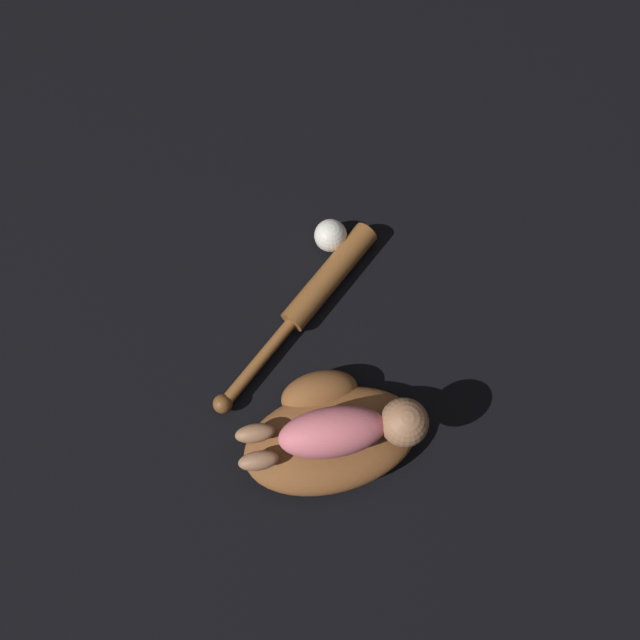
# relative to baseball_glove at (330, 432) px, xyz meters

# --- Properties ---
(ground_plane) EXTENTS (6.00, 6.00, 0.00)m
(ground_plane) POSITION_rel_baseball_glove_xyz_m (-0.01, 0.03, -0.05)
(ground_plane) COLOR black
(baseball_glove) EXTENTS (0.42, 0.34, 0.10)m
(baseball_glove) POSITION_rel_baseball_glove_xyz_m (0.00, 0.00, 0.00)
(baseball_glove) COLOR brown
(baseball_glove) RESTS_ON ground
(baby_figure) EXTENTS (0.37, 0.19, 0.10)m
(baby_figure) POSITION_rel_baseball_glove_xyz_m (0.03, -0.01, 0.09)
(baby_figure) COLOR #D16670
(baby_figure) RESTS_ON baseball_glove
(baseball_bat) EXTENTS (0.29, 0.49, 0.06)m
(baseball_bat) POSITION_rel_baseball_glove_xyz_m (-0.08, 0.30, -0.02)
(baseball_bat) COLOR brown
(baseball_bat) RESTS_ON ground
(baseball) EXTENTS (0.08, 0.08, 0.08)m
(baseball) POSITION_rel_baseball_glove_xyz_m (-0.07, 0.45, -0.01)
(baseball) COLOR silver
(baseball) RESTS_ON ground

